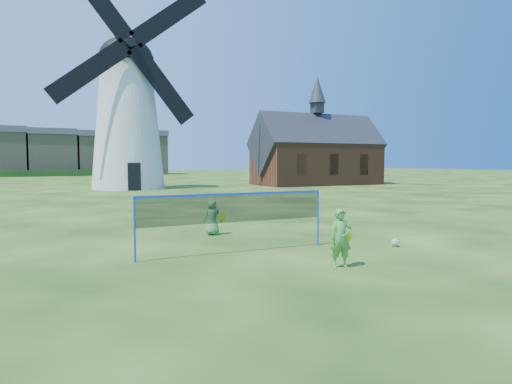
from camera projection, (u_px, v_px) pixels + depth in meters
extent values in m
plane|color=black|center=(257.00, 249.00, 11.64)|extent=(220.00, 220.00, 0.00)
ellipsoid|color=black|center=(126.00, 57.00, 37.05)|extent=(4.42, 4.42, 3.31)
cylinder|color=black|center=(126.00, 57.00, 37.05)|extent=(4.58, 4.58, 0.18)
cube|color=black|center=(134.00, 177.00, 35.03)|extent=(1.02, 0.12, 2.25)
cube|color=black|center=(132.00, 128.00, 35.32)|extent=(0.72, 0.12, 0.92)
cube|color=black|center=(130.00, 88.00, 35.53)|extent=(0.61, 0.12, 0.82)
cylinder|color=black|center=(130.00, 44.00, 35.07)|extent=(0.72, 1.23, 0.72)
cylinder|color=black|center=(122.00, 53.00, 39.31)|extent=(2.25, 0.12, 2.25)
cylinder|color=black|center=(123.00, 52.00, 38.84)|extent=(0.14, 1.84, 0.14)
cube|color=black|center=(169.00, 17.00, 35.98)|extent=(6.53, 0.10, 5.52)
cube|color=black|center=(89.00, 70.00, 33.69)|extent=(6.53, 0.10, 5.52)
cube|color=black|center=(161.00, 85.00, 36.08)|extent=(5.52, 0.10, 6.53)
cube|color=brown|center=(317.00, 164.00, 44.49)|extent=(12.33, 6.16, 4.11)
cube|color=#2D3035|center=(317.00, 144.00, 44.34)|extent=(12.94, 6.28, 6.28)
cube|color=#2D3035|center=(317.00, 108.00, 44.09)|extent=(1.03, 1.03, 1.03)
cone|color=#2D3035|center=(317.00, 90.00, 43.96)|extent=(1.75, 1.75, 2.67)
cube|color=black|center=(301.00, 165.00, 40.24)|extent=(1.03, 0.10, 2.05)
cube|color=black|center=(334.00, 165.00, 41.74)|extent=(1.03, 0.10, 2.05)
cube|color=black|center=(364.00, 165.00, 43.24)|extent=(1.03, 0.10, 2.05)
cylinder|color=blue|center=(135.00, 230.00, 10.05)|extent=(0.05, 0.05, 1.55)
cylinder|color=blue|center=(318.00, 218.00, 12.13)|extent=(0.05, 0.05, 1.55)
cube|color=black|center=(235.00, 209.00, 11.06)|extent=(5.00, 0.02, 0.70)
cube|color=blue|center=(235.00, 194.00, 11.04)|extent=(5.00, 0.02, 0.06)
imported|color=#43953B|center=(341.00, 238.00, 9.58)|extent=(0.55, 0.45, 1.31)
cylinder|color=#DBE40C|center=(346.00, 237.00, 9.86)|extent=(0.28, 0.02, 0.28)
cube|color=#DBE40C|center=(346.00, 244.00, 9.87)|extent=(0.03, 0.02, 0.20)
imported|color=#448E47|center=(213.00, 217.00, 13.88)|extent=(0.64, 0.52, 1.13)
cylinder|color=#DBE40C|center=(222.00, 217.00, 13.77)|extent=(0.28, 0.02, 0.28)
cube|color=#DBE40C|center=(222.00, 223.00, 13.79)|extent=(0.03, 0.02, 0.20)
sphere|color=green|center=(395.00, 243.00, 12.01)|extent=(0.22, 0.22, 0.22)
cube|color=#8C7D5D|center=(2.00, 155.00, 71.31)|extent=(7.44, 8.00, 7.03)
cube|color=#4C4C54|center=(1.00, 130.00, 71.03)|extent=(7.74, 8.40, 1.00)
cube|color=#8C7D5D|center=(54.00, 155.00, 74.51)|extent=(7.27, 8.00, 6.83)
cube|color=#4C4C54|center=(53.00, 132.00, 74.24)|extent=(7.57, 8.40, 1.00)
cube|color=#8C7D5D|center=(99.00, 156.00, 77.58)|extent=(6.81, 8.00, 6.66)
cube|color=#4C4C54|center=(98.00, 135.00, 77.31)|extent=(7.11, 8.40, 1.00)
cube|color=#8C7D5D|center=(142.00, 156.00, 80.74)|extent=(7.77, 8.00, 6.94)
cube|color=#4C4C54|center=(142.00, 134.00, 80.46)|extent=(8.07, 8.40, 1.00)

